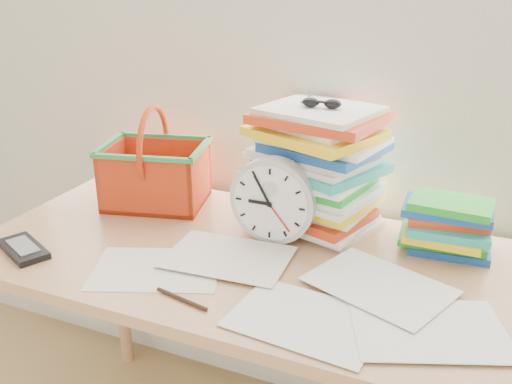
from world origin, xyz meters
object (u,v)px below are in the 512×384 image
at_px(clock, 274,200).
at_px(calculator, 23,249).
at_px(desk, 248,279).
at_px(book_stack, 449,225).
at_px(basket, 155,157).
at_px(paper_stack, 318,168).

xyz_separation_m(clock, calculator, (-0.55, -0.31, -0.11)).
bearing_deg(desk, book_stack, 25.41).
bearing_deg(calculator, book_stack, 49.50).
height_order(desk, basket, basket).
bearing_deg(desk, clock, 70.74).
relative_size(clock, calculator, 1.38).
bearing_deg(paper_stack, book_stack, -2.58).
bearing_deg(desk, paper_stack, 66.16).
bearing_deg(book_stack, calculator, -155.82).
xyz_separation_m(desk, calculator, (-0.52, -0.22, 0.08)).
bearing_deg(desk, calculator, -156.91).
xyz_separation_m(paper_stack, book_stack, (0.35, -0.02, -0.10)).
height_order(clock, basket, basket).
xyz_separation_m(desk, basket, (-0.39, 0.19, 0.22)).
height_order(desk, calculator, calculator).
height_order(book_stack, calculator, book_stack).
xyz_separation_m(desk, clock, (0.03, 0.09, 0.19)).
distance_m(clock, calculator, 0.64).
bearing_deg(calculator, clock, 54.92).
bearing_deg(calculator, basket, 96.88).
xyz_separation_m(clock, basket, (-0.42, 0.09, 0.03)).
bearing_deg(basket, desk, -39.86).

